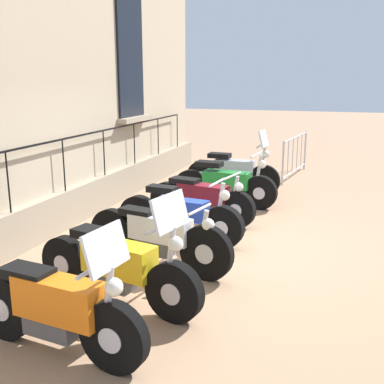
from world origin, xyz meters
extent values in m
plane|color=#9E7A5B|center=(0.00, 0.00, 0.00)|extent=(60.00, 60.00, 0.00)
cube|color=gray|center=(-2.37, 0.00, 0.32)|extent=(0.20, 12.95, 0.65)
cube|color=black|center=(-2.43, 2.85, 2.90)|extent=(0.06, 1.16, 2.48)
cube|color=tan|center=(-2.35, 2.85, 1.61)|extent=(0.24, 1.36, 0.10)
cube|color=black|center=(-2.33, 0.00, 1.51)|extent=(0.03, 10.88, 0.03)
cylinder|color=black|center=(-2.33, -1.36, 1.08)|extent=(0.02, 0.02, 0.87)
cylinder|color=black|center=(-2.33, 0.00, 1.08)|extent=(0.02, 0.02, 0.87)
cylinder|color=black|center=(-2.33, 1.36, 1.08)|extent=(0.02, 0.02, 0.87)
cylinder|color=black|center=(-2.33, 2.72, 1.08)|extent=(0.02, 0.02, 0.87)
cylinder|color=black|center=(-2.33, 4.08, 1.08)|extent=(0.02, 0.02, 0.87)
cylinder|color=black|center=(-2.33, 5.44, 1.08)|extent=(0.02, 0.02, 0.87)
cylinder|color=black|center=(0.32, -3.36, 0.33)|extent=(0.67, 0.21, 0.66)
cylinder|color=silver|center=(0.32, -3.36, 0.33)|extent=(0.25, 0.17, 0.23)
cylinder|color=black|center=(-0.94, -3.20, 0.33)|extent=(0.67, 0.21, 0.66)
cylinder|color=silver|center=(-0.94, -3.20, 0.33)|extent=(0.25, 0.17, 0.23)
cube|color=orange|center=(-0.26, -3.29, 0.56)|extent=(0.90, 0.39, 0.38)
cube|color=#4C4C51|center=(-0.36, -3.28, 0.30)|extent=(0.55, 0.29, 0.23)
cube|color=black|center=(-0.62, -3.25, 0.75)|extent=(0.52, 0.32, 0.10)
cylinder|color=silver|center=(0.27, -3.36, 0.65)|extent=(0.17, 0.08, 0.66)
cylinder|color=silver|center=(0.22, -3.35, 0.98)|extent=(0.11, 0.63, 0.04)
sphere|color=white|center=(0.34, -3.36, 0.80)|extent=(0.16, 0.16, 0.16)
cylinder|color=silver|center=(-0.51, -3.10, 0.18)|extent=(0.79, 0.18, 0.08)
cube|color=silver|center=(0.28, -3.36, 1.13)|extent=(0.19, 0.53, 0.36)
cylinder|color=black|center=(0.50, -2.38, 0.33)|extent=(0.68, 0.28, 0.66)
cylinder|color=silver|center=(0.50, -2.38, 0.33)|extent=(0.26, 0.21, 0.23)
cylinder|color=black|center=(-1.01, -2.05, 0.33)|extent=(0.68, 0.28, 0.66)
cylinder|color=silver|center=(-1.01, -2.05, 0.33)|extent=(0.26, 0.21, 0.23)
cube|color=gold|center=(-0.21, -2.23, 0.55)|extent=(0.90, 0.48, 0.36)
cube|color=#4C4C51|center=(-0.30, -2.20, 0.30)|extent=(0.55, 0.35, 0.23)
cube|color=black|center=(-0.55, -2.15, 0.78)|extent=(0.53, 0.37, 0.10)
cylinder|color=silver|center=(0.45, -2.37, 0.69)|extent=(0.17, 0.09, 0.72)
cylinder|color=silver|center=(0.40, -2.36, 1.04)|extent=(0.18, 0.67, 0.04)
sphere|color=white|center=(0.52, -2.38, 0.86)|extent=(0.16, 0.16, 0.16)
cylinder|color=silver|center=(-0.43, -2.01, 0.18)|extent=(0.77, 0.24, 0.08)
cube|color=silver|center=(0.46, -2.37, 1.19)|extent=(0.24, 0.57, 0.36)
cylinder|color=black|center=(0.52, -1.27, 0.36)|extent=(0.73, 0.26, 0.72)
cylinder|color=silver|center=(0.52, -1.27, 0.36)|extent=(0.27, 0.19, 0.25)
cylinder|color=black|center=(-0.94, -0.99, 0.36)|extent=(0.73, 0.26, 0.72)
cylinder|color=silver|center=(-0.94, -0.99, 0.36)|extent=(0.27, 0.19, 0.25)
cube|color=silver|center=(-0.16, -1.14, 0.56)|extent=(0.91, 0.42, 0.33)
cube|color=#4C4C51|center=(-0.26, -1.12, 0.32)|extent=(0.55, 0.30, 0.25)
cube|color=black|center=(-0.51, -1.07, 0.74)|extent=(0.53, 0.32, 0.10)
cylinder|color=silver|center=(0.47, -1.26, 0.63)|extent=(0.17, 0.09, 0.56)
cylinder|color=silver|center=(0.42, -1.25, 0.91)|extent=(0.14, 0.56, 0.04)
sphere|color=white|center=(0.54, -1.28, 0.73)|extent=(0.16, 0.16, 0.16)
cylinder|color=silver|center=(-0.40, -0.95, 0.20)|extent=(0.79, 0.23, 0.08)
cylinder|color=black|center=(0.42, -0.11, 0.33)|extent=(0.67, 0.23, 0.65)
cylinder|color=silver|center=(0.42, -0.11, 0.33)|extent=(0.25, 0.20, 0.23)
cylinder|color=black|center=(-1.02, 0.06, 0.33)|extent=(0.67, 0.23, 0.65)
cylinder|color=silver|center=(-1.02, 0.06, 0.33)|extent=(0.25, 0.20, 0.23)
cube|color=#1E389E|center=(-0.25, -0.03, 0.52)|extent=(0.85, 0.35, 0.31)
cube|color=#4C4C51|center=(-0.35, -0.02, 0.29)|extent=(0.52, 0.26, 0.23)
cube|color=black|center=(-0.59, 0.01, 0.81)|extent=(0.49, 0.28, 0.10)
cylinder|color=silver|center=(0.37, -0.10, 0.66)|extent=(0.17, 0.08, 0.68)
cylinder|color=silver|center=(0.32, -0.10, 1.00)|extent=(0.10, 0.56, 0.04)
sphere|color=white|center=(0.44, -0.11, 0.82)|extent=(0.16, 0.16, 0.16)
cylinder|color=silver|center=(-0.49, 0.14, 0.18)|extent=(0.75, 0.16, 0.08)
cylinder|color=black|center=(0.40, 0.91, 0.32)|extent=(0.66, 0.26, 0.64)
cylinder|color=silver|center=(0.40, 0.91, 0.32)|extent=(0.25, 0.20, 0.23)
cylinder|color=black|center=(-0.97, 1.17, 0.32)|extent=(0.66, 0.26, 0.64)
cylinder|color=silver|center=(-0.97, 1.17, 0.32)|extent=(0.25, 0.20, 0.23)
cube|color=maroon|center=(-0.23, 1.03, 0.52)|extent=(0.95, 0.47, 0.32)
cube|color=#4C4C51|center=(-0.33, 1.05, 0.29)|extent=(0.58, 0.34, 0.23)
cube|color=black|center=(-0.60, 1.10, 0.71)|extent=(0.55, 0.36, 0.10)
cylinder|color=silver|center=(0.35, 0.92, 0.61)|extent=(0.17, 0.09, 0.58)
cylinder|color=silver|center=(0.31, 0.93, 0.89)|extent=(0.16, 0.65, 0.04)
sphere|color=white|center=(0.42, 0.90, 0.71)|extent=(0.16, 0.16, 0.16)
cylinder|color=silver|center=(-0.48, 1.24, 0.18)|extent=(0.82, 0.23, 0.08)
cylinder|color=black|center=(0.56, 2.18, 0.33)|extent=(0.68, 0.20, 0.67)
cylinder|color=silver|center=(0.56, 2.18, 0.33)|extent=(0.25, 0.19, 0.23)
cylinder|color=black|center=(-0.89, 2.30, 0.33)|extent=(0.68, 0.20, 0.67)
cylinder|color=silver|center=(-0.89, 2.30, 0.33)|extent=(0.25, 0.19, 0.23)
cube|color=#1E842D|center=(-0.12, 2.23, 0.53)|extent=(0.95, 0.41, 0.32)
cube|color=#4C4C51|center=(-0.22, 2.24, 0.30)|extent=(0.57, 0.31, 0.23)
cube|color=black|center=(-0.49, 2.26, 0.82)|extent=(0.54, 0.34, 0.10)
cylinder|color=silver|center=(0.51, 2.18, 0.70)|extent=(0.16, 0.07, 0.74)
cylinder|color=silver|center=(0.46, 2.19, 1.07)|extent=(0.09, 0.73, 0.04)
sphere|color=white|center=(0.58, 2.18, 0.89)|extent=(0.16, 0.16, 0.16)
cylinder|color=silver|center=(-0.38, 2.44, 0.18)|extent=(0.84, 0.15, 0.08)
cylinder|color=black|center=(0.46, 3.22, 0.34)|extent=(0.69, 0.13, 0.68)
cylinder|color=silver|center=(0.46, 3.22, 0.34)|extent=(0.24, 0.13, 0.24)
cylinder|color=black|center=(-0.95, 3.27, 0.34)|extent=(0.69, 0.13, 0.68)
cylinder|color=silver|center=(-0.95, 3.27, 0.34)|extent=(0.24, 0.13, 0.24)
cube|color=#B2B2BC|center=(-0.20, 3.24, 0.57)|extent=(0.86, 0.34, 0.37)
cube|color=#4C4C51|center=(-0.30, 3.24, 0.31)|extent=(0.52, 0.27, 0.24)
cube|color=black|center=(-0.54, 3.25, 0.83)|extent=(0.48, 0.30, 0.10)
cylinder|color=silver|center=(0.41, 3.22, 0.72)|extent=(0.16, 0.07, 0.76)
cylinder|color=silver|center=(0.36, 3.22, 1.10)|extent=(0.06, 0.69, 0.04)
sphere|color=white|center=(0.48, 3.22, 0.92)|extent=(0.16, 0.16, 0.16)
cylinder|color=silver|center=(-0.45, 3.42, 0.19)|extent=(0.76, 0.11, 0.08)
cube|color=silver|center=(0.42, 3.22, 1.25)|extent=(0.14, 0.57, 0.36)
cylinder|color=#B7B7BF|center=(0.68, 4.45, 0.53)|extent=(0.05, 0.05, 1.05)
cylinder|color=#B7B7BF|center=(0.99, 6.64, 0.53)|extent=(0.05, 0.05, 1.05)
cylinder|color=#B7B7BF|center=(0.84, 5.54, 1.02)|extent=(0.35, 2.20, 0.04)
cylinder|color=#B7B7BF|center=(0.84, 5.54, 0.15)|extent=(0.35, 2.20, 0.04)
cylinder|color=#B7B7BF|center=(0.74, 4.89, 0.60)|extent=(0.02, 0.02, 0.87)
cylinder|color=#B7B7BF|center=(0.80, 5.32, 0.60)|extent=(0.02, 0.02, 0.87)
cylinder|color=#B7B7BF|center=(0.87, 5.76, 0.60)|extent=(0.02, 0.02, 0.87)
cylinder|color=#B7B7BF|center=(0.93, 6.20, 0.60)|extent=(0.02, 0.02, 0.87)
camera|label=1|loc=(2.10, -6.59, 2.50)|focal=44.09mm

